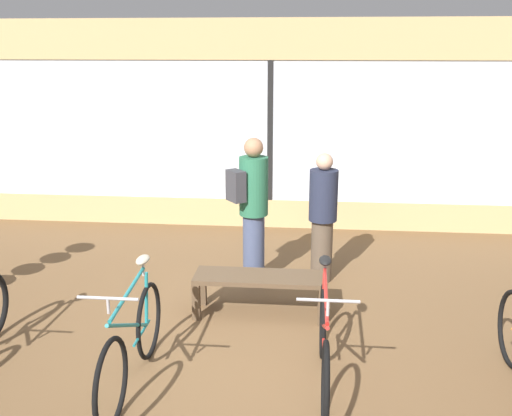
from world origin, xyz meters
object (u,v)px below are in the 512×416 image
bicycle_left (132,343)px  customer_by_window (252,207)px  display_bench (260,282)px  bicycle_right (324,344)px  customer_near_rack (323,216)px

bicycle_left → customer_by_window: (0.78, 2.28, 0.57)m
display_bench → customer_by_window: bearing=101.2°
bicycle_left → bicycle_right: (1.60, 0.15, -0.01)m
customer_by_window → customer_near_rack: bearing=11.5°
bicycle_left → customer_by_window: bearing=71.1°
display_bench → customer_by_window: 1.05m
bicycle_right → display_bench: bicycle_right is taller
bicycle_left → customer_near_rack: (1.61, 2.45, 0.43)m
bicycle_left → display_bench: bearing=56.6°
customer_near_rack → display_bench: bearing=-123.4°
bicycle_left → customer_near_rack: customer_near_rack is taller
bicycle_left → customer_near_rack: bearing=56.6°
bicycle_left → customer_by_window: size_ratio=0.97×
display_bench → bicycle_right: bearing=-63.1°
bicycle_right → customer_by_window: bearing=111.0°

